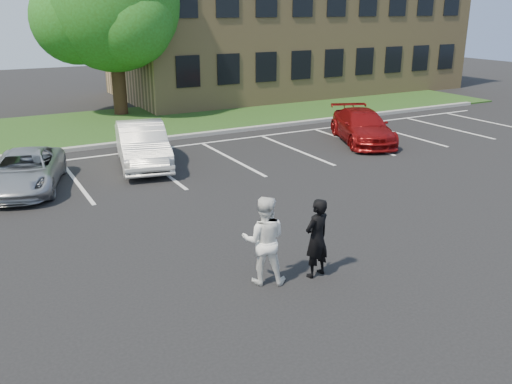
% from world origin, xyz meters
% --- Properties ---
extents(ground_plane, '(90.00, 90.00, 0.00)m').
position_xyz_m(ground_plane, '(0.00, 0.00, 0.00)').
color(ground_plane, black).
rests_on(ground_plane, ground).
extents(curb, '(40.00, 0.30, 0.15)m').
position_xyz_m(curb, '(0.00, 12.00, 0.07)').
color(curb, gray).
rests_on(curb, ground).
extents(grass_strip, '(44.00, 8.00, 0.08)m').
position_xyz_m(grass_strip, '(0.00, 16.00, 0.04)').
color(grass_strip, '#233E14').
rests_on(grass_strip, ground).
extents(stall_lines, '(34.00, 5.36, 0.01)m').
position_xyz_m(stall_lines, '(1.40, 8.95, 0.01)').
color(stall_lines, silver).
rests_on(stall_lines, ground).
extents(office_building, '(22.40, 10.40, 8.30)m').
position_xyz_m(office_building, '(14.00, 21.99, 4.16)').
color(office_building, '#9C8353').
rests_on(office_building, ground).
extents(tree, '(7.80, 7.20, 8.80)m').
position_xyz_m(tree, '(1.68, 18.56, 5.35)').
color(tree, black).
rests_on(tree, ground).
extents(man_black_suit, '(0.69, 0.53, 1.69)m').
position_xyz_m(man_black_suit, '(0.26, -1.10, 0.84)').
color(man_black_suit, black).
rests_on(man_black_suit, ground).
extents(man_white_shirt, '(1.12, 1.04, 1.83)m').
position_xyz_m(man_white_shirt, '(-0.82, -0.82, 0.92)').
color(man_white_shirt, white).
rests_on(man_white_shirt, ground).
extents(car_silver_minivan, '(3.09, 4.59, 1.17)m').
position_xyz_m(car_silver_minivan, '(-4.26, 7.85, 0.58)').
color(car_silver_minivan, '#A9ABB0').
rests_on(car_silver_minivan, ground).
extents(car_white_sedan, '(2.44, 4.76, 1.49)m').
position_xyz_m(car_white_sedan, '(-0.31, 8.72, 0.75)').
color(car_white_sedan, silver).
rests_on(car_white_sedan, ground).
extents(car_red_compact, '(3.37, 4.86, 1.31)m').
position_xyz_m(car_red_compact, '(8.70, 7.75, 0.65)').
color(car_red_compact, maroon).
rests_on(car_red_compact, ground).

